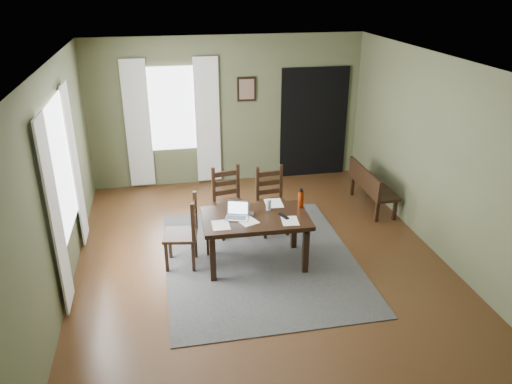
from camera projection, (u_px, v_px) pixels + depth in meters
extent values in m
cube|color=#492C16|center=(260.00, 260.00, 6.97)|extent=(5.00, 6.00, 0.01)
cube|color=#555B3B|center=(228.00, 111.00, 9.12)|extent=(5.00, 0.02, 2.70)
cube|color=#555B3B|center=(341.00, 311.00, 3.73)|extent=(5.00, 0.02, 2.70)
cube|color=#555B3B|center=(57.00, 184.00, 5.99)|extent=(0.02, 6.00, 2.70)
cube|color=#555B3B|center=(438.00, 157.00, 6.87)|extent=(0.02, 6.00, 2.70)
cube|color=white|center=(261.00, 63.00, 5.88)|extent=(5.00, 6.00, 0.02)
cube|color=#3F3F3F|center=(260.00, 259.00, 6.97)|extent=(2.60, 3.20, 0.01)
cube|color=black|center=(256.00, 218.00, 6.60)|extent=(1.43, 0.89, 0.06)
cube|color=black|center=(256.00, 222.00, 6.63)|extent=(1.28, 0.73, 0.05)
cube|color=black|center=(213.00, 260.00, 6.37)|extent=(0.08, 0.08, 0.60)
cube|color=black|center=(209.00, 235.00, 6.96)|extent=(0.08, 0.08, 0.60)
cube|color=black|center=(306.00, 252.00, 6.55)|extent=(0.08, 0.08, 0.60)
cube|color=black|center=(294.00, 228.00, 7.15)|extent=(0.08, 0.08, 0.60)
cube|color=black|center=(180.00, 235.00, 6.66)|extent=(0.50, 0.50, 0.04)
cube|color=black|center=(170.00, 244.00, 6.91)|extent=(0.05, 0.05, 0.43)
cube|color=black|center=(196.00, 244.00, 6.92)|extent=(0.05, 0.05, 0.43)
cube|color=black|center=(167.00, 257.00, 6.59)|extent=(0.05, 0.05, 0.43)
cube|color=black|center=(193.00, 257.00, 6.60)|extent=(0.05, 0.05, 0.43)
cube|color=black|center=(195.00, 210.00, 6.72)|extent=(0.05, 0.05, 0.54)
cube|color=black|center=(193.00, 223.00, 6.38)|extent=(0.05, 0.05, 0.54)
cube|color=black|center=(195.00, 226.00, 6.61)|extent=(0.08, 0.32, 0.07)
cube|color=black|center=(194.00, 216.00, 6.55)|extent=(0.08, 0.32, 0.07)
cube|color=black|center=(194.00, 206.00, 6.49)|extent=(0.08, 0.32, 0.07)
cube|color=black|center=(230.00, 206.00, 7.47)|extent=(0.52, 0.52, 0.04)
cube|color=black|center=(223.00, 227.00, 7.36)|extent=(0.05, 0.05, 0.44)
cube|color=black|center=(216.00, 217.00, 7.67)|extent=(0.05, 0.05, 0.44)
cube|color=black|center=(246.00, 223.00, 7.48)|extent=(0.05, 0.05, 0.44)
cube|color=black|center=(238.00, 213.00, 7.79)|extent=(0.05, 0.05, 0.44)
cube|color=black|center=(213.00, 185.00, 7.47)|extent=(0.06, 0.06, 0.56)
cube|color=black|center=(238.00, 181.00, 7.60)|extent=(0.06, 0.06, 0.56)
cube|color=black|center=(226.00, 192.00, 7.59)|extent=(0.33, 0.08, 0.07)
cube|color=black|center=(226.00, 183.00, 7.53)|extent=(0.33, 0.08, 0.07)
cube|color=black|center=(225.00, 174.00, 7.47)|extent=(0.33, 0.08, 0.07)
cube|color=black|center=(273.00, 205.00, 7.53)|extent=(0.48, 0.48, 0.04)
cube|color=black|center=(265.00, 225.00, 7.42)|extent=(0.05, 0.05, 0.43)
cube|color=black|center=(258.00, 215.00, 7.73)|extent=(0.05, 0.05, 0.43)
cube|color=black|center=(288.00, 222.00, 7.51)|extent=(0.05, 0.05, 0.43)
cube|color=black|center=(280.00, 212.00, 7.82)|extent=(0.05, 0.05, 0.43)
cube|color=black|center=(257.00, 184.00, 7.54)|extent=(0.05, 0.05, 0.54)
cube|color=black|center=(281.00, 181.00, 7.64)|extent=(0.05, 0.05, 0.54)
cube|color=black|center=(269.00, 192.00, 7.65)|extent=(0.32, 0.06, 0.07)
cube|color=black|center=(269.00, 183.00, 7.59)|extent=(0.32, 0.06, 0.07)
cube|color=black|center=(269.00, 174.00, 7.53)|extent=(0.32, 0.06, 0.07)
cube|color=black|center=(373.00, 186.00, 8.40)|extent=(0.40, 1.26, 0.05)
cube|color=black|center=(395.00, 210.00, 8.02)|extent=(0.05, 0.05, 0.35)
cube|color=black|center=(377.00, 212.00, 7.97)|extent=(0.05, 0.05, 0.35)
cube|color=black|center=(368.00, 184.00, 8.99)|extent=(0.05, 0.05, 0.35)
cube|color=black|center=(352.00, 186.00, 8.94)|extent=(0.05, 0.05, 0.35)
cube|color=black|center=(364.00, 177.00, 8.29)|extent=(0.04, 1.26, 0.31)
cube|color=#B7B7BC|center=(237.00, 218.00, 6.54)|extent=(0.35, 0.29, 0.01)
cube|color=#B7B7BC|center=(238.00, 208.00, 6.60)|extent=(0.30, 0.14, 0.19)
cube|color=silver|center=(238.00, 208.00, 6.59)|extent=(0.26, 0.12, 0.16)
cube|color=#3F3F42|center=(237.00, 218.00, 6.53)|extent=(0.28, 0.19, 0.00)
cube|color=#3F3F42|center=(252.00, 214.00, 6.63)|extent=(0.07, 0.10, 0.03)
cube|color=black|center=(284.00, 216.00, 6.58)|extent=(0.12, 0.19, 0.02)
cylinder|color=silver|center=(269.00, 205.00, 6.75)|extent=(0.09, 0.09, 0.16)
cylinder|color=#A5310C|center=(301.00, 199.00, 6.82)|extent=(0.08, 0.08, 0.23)
cylinder|color=black|center=(301.00, 190.00, 6.77)|extent=(0.05, 0.05, 0.04)
cube|color=white|center=(221.00, 225.00, 6.37)|extent=(0.22, 0.29, 0.00)
cube|color=white|center=(290.00, 221.00, 6.48)|extent=(0.24, 0.29, 0.00)
cube|color=white|center=(274.00, 203.00, 6.97)|extent=(0.25, 0.32, 0.00)
cube|color=white|center=(247.00, 221.00, 6.48)|extent=(0.32, 0.36, 0.00)
cube|color=white|center=(61.00, 170.00, 6.13)|extent=(0.01, 1.30, 1.70)
cube|color=white|center=(172.00, 109.00, 8.88)|extent=(1.00, 0.01, 1.50)
cube|color=silver|center=(55.00, 217.00, 5.50)|extent=(0.03, 0.48, 2.30)
cube|color=silver|center=(75.00, 166.00, 6.97)|extent=(0.03, 0.48, 2.30)
cube|color=silver|center=(138.00, 125.00, 8.84)|extent=(0.44, 0.03, 2.30)
cube|color=silver|center=(208.00, 121.00, 9.06)|extent=(0.44, 0.03, 2.30)
cube|color=black|center=(247.00, 89.00, 9.00)|extent=(0.34, 0.03, 0.44)
cube|color=brown|center=(247.00, 89.00, 8.98)|extent=(0.27, 0.01, 0.36)
cube|color=black|center=(314.00, 123.00, 9.51)|extent=(1.30, 0.03, 2.10)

